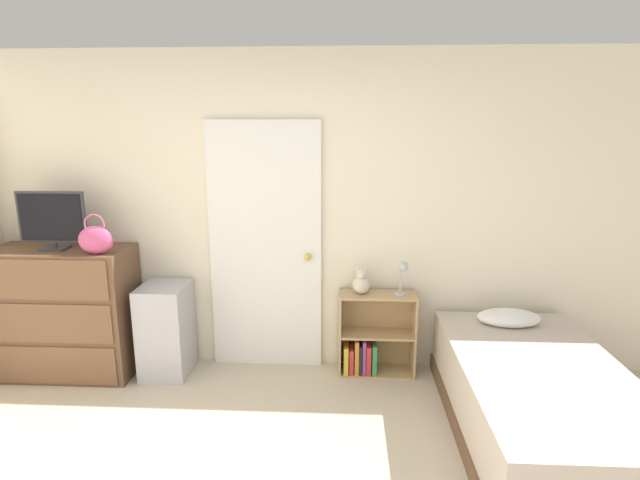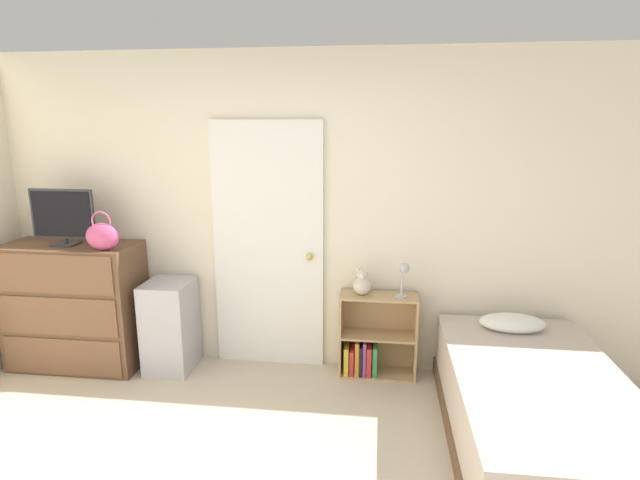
{
  "view_description": "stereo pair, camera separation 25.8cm",
  "coord_description": "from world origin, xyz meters",
  "px_view_note": "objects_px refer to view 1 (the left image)",
  "views": [
    {
      "loc": [
        0.51,
        -1.85,
        1.98
      ],
      "look_at": [
        0.32,
        1.81,
        1.13
      ],
      "focal_mm": 28.0,
      "sensor_mm": 36.0,
      "label": 1
    },
    {
      "loc": [
        0.77,
        -1.83,
        1.98
      ],
      "look_at": [
        0.32,
        1.81,
        1.13
      ],
      "focal_mm": 28.0,
      "sensor_mm": 36.0,
      "label": 2
    }
  ],
  "objects_px": {
    "handbag": "(96,240)",
    "bookshelf": "(371,342)",
    "dresser": "(65,312)",
    "storage_bin": "(166,330)",
    "desk_lamp": "(403,271)",
    "teddy_bear": "(361,282)",
    "tv": "(52,219)",
    "bed": "(539,402)"
  },
  "relations": [
    {
      "from": "storage_bin",
      "to": "desk_lamp",
      "type": "bearing_deg",
      "value": 1.65
    },
    {
      "from": "tv",
      "to": "storage_bin",
      "type": "relative_size",
      "value": 0.7
    },
    {
      "from": "teddy_bear",
      "to": "storage_bin",
      "type": "bearing_deg",
      "value": -176.78
    },
    {
      "from": "dresser",
      "to": "bookshelf",
      "type": "bearing_deg",
      "value": 3.02
    },
    {
      "from": "storage_bin",
      "to": "bookshelf",
      "type": "distance_m",
      "value": 1.65
    },
    {
      "from": "handbag",
      "to": "bookshelf",
      "type": "xyz_separation_m",
      "value": [
        2.06,
        0.27,
        -0.89
      ]
    },
    {
      "from": "storage_bin",
      "to": "dresser",
      "type": "bearing_deg",
      "value": -177.55
    },
    {
      "from": "dresser",
      "to": "bookshelf",
      "type": "distance_m",
      "value": 2.46
    },
    {
      "from": "dresser",
      "to": "teddy_bear",
      "type": "xyz_separation_m",
      "value": [
        2.36,
        0.12,
        0.25
      ]
    },
    {
      "from": "bookshelf",
      "to": "desk_lamp",
      "type": "height_order",
      "value": "desk_lamp"
    },
    {
      "from": "tv",
      "to": "handbag",
      "type": "distance_m",
      "value": 0.43
    },
    {
      "from": "dresser",
      "to": "teddy_bear",
      "type": "height_order",
      "value": "dresser"
    },
    {
      "from": "dresser",
      "to": "desk_lamp",
      "type": "height_order",
      "value": "dresser"
    },
    {
      "from": "tv",
      "to": "storage_bin",
      "type": "xyz_separation_m",
      "value": [
        0.81,
        0.05,
        -0.9
      ]
    },
    {
      "from": "dresser",
      "to": "bed",
      "type": "xyz_separation_m",
      "value": [
        3.48,
        -0.71,
        -0.27
      ]
    },
    {
      "from": "tv",
      "to": "bookshelf",
      "type": "height_order",
      "value": "tv"
    },
    {
      "from": "tv",
      "to": "desk_lamp",
      "type": "bearing_deg",
      "value": 2.27
    },
    {
      "from": "tv",
      "to": "bookshelf",
      "type": "xyz_separation_m",
      "value": [
        2.45,
        0.15,
        -1.01
      ]
    },
    {
      "from": "bookshelf",
      "to": "dresser",
      "type": "bearing_deg",
      "value": -176.98
    },
    {
      "from": "handbag",
      "to": "bed",
      "type": "bearing_deg",
      "value": -10.44
    },
    {
      "from": "teddy_bear",
      "to": "bookshelf",
      "type": "bearing_deg",
      "value": 4.74
    },
    {
      "from": "tv",
      "to": "teddy_bear",
      "type": "relative_size",
      "value": 2.43
    },
    {
      "from": "dresser",
      "to": "storage_bin",
      "type": "distance_m",
      "value": 0.81
    },
    {
      "from": "dresser",
      "to": "tv",
      "type": "height_order",
      "value": "tv"
    },
    {
      "from": "desk_lamp",
      "to": "storage_bin",
      "type": "bearing_deg",
      "value": -178.35
    },
    {
      "from": "desk_lamp",
      "to": "handbag",
      "type": "bearing_deg",
      "value": -174.3
    },
    {
      "from": "bookshelf",
      "to": "teddy_bear",
      "type": "relative_size",
      "value": 3.13
    },
    {
      "from": "tv",
      "to": "bed",
      "type": "bearing_deg",
      "value": -11.23
    },
    {
      "from": "desk_lamp",
      "to": "dresser",
      "type": "bearing_deg",
      "value": -178.11
    },
    {
      "from": "dresser",
      "to": "storage_bin",
      "type": "relative_size",
      "value": 1.44
    },
    {
      "from": "storage_bin",
      "to": "desk_lamp",
      "type": "relative_size",
      "value": 2.67
    },
    {
      "from": "handbag",
      "to": "bookshelf",
      "type": "bearing_deg",
      "value": 7.45
    },
    {
      "from": "teddy_bear",
      "to": "bed",
      "type": "relative_size",
      "value": 0.11
    },
    {
      "from": "dresser",
      "to": "storage_bin",
      "type": "xyz_separation_m",
      "value": [
        0.8,
        0.03,
        -0.15
      ]
    },
    {
      "from": "tv",
      "to": "storage_bin",
      "type": "height_order",
      "value": "tv"
    },
    {
      "from": "bed",
      "to": "tv",
      "type": "bearing_deg",
      "value": 168.77
    },
    {
      "from": "dresser",
      "to": "desk_lamp",
      "type": "distance_m",
      "value": 2.7
    },
    {
      "from": "bookshelf",
      "to": "desk_lamp",
      "type": "bearing_deg",
      "value": -10.02
    },
    {
      "from": "dresser",
      "to": "bed",
      "type": "bearing_deg",
      "value": -11.54
    },
    {
      "from": "handbag",
      "to": "desk_lamp",
      "type": "relative_size",
      "value": 1.09
    },
    {
      "from": "tv",
      "to": "bed",
      "type": "xyz_separation_m",
      "value": [
        3.48,
        -0.69,
        -1.02
      ]
    },
    {
      "from": "desk_lamp",
      "to": "tv",
      "type": "bearing_deg",
      "value": -177.73
    }
  ]
}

